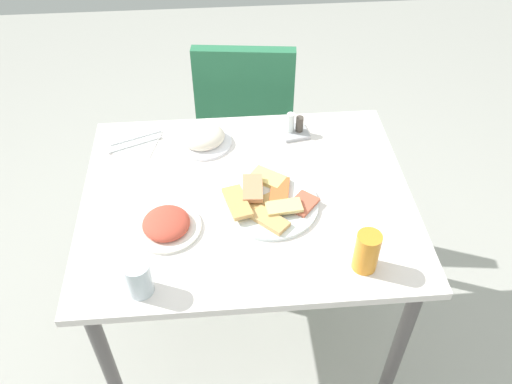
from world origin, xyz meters
The scene contains 12 objects.
ground_plane centered at (0.00, 0.00, 0.00)m, with size 6.00×6.00×0.00m, color #AFAEA6.
dining_table centered at (0.00, 0.00, 0.67)m, with size 1.01×0.82×0.77m.
dining_chair centered at (0.05, 0.75, 0.52)m, with size 0.47×0.47×0.91m.
pide_platter centered at (0.06, -0.05, 0.79)m, with size 0.30×0.30×0.05m.
salad_plate_greens centered at (-0.13, 0.27, 0.79)m, with size 0.19×0.19×0.07m.
salad_plate_rice centered at (-0.24, -0.12, 0.79)m, with size 0.20×0.20×0.05m.
soda_can centered at (0.29, -0.30, 0.83)m, with size 0.07×0.07×0.12m, color orange.
drinking_glass centered at (-0.30, -0.33, 0.82)m, with size 0.07×0.07×0.10m, color silver.
paper_napkin centered at (-0.36, 0.29, 0.77)m, with size 0.15×0.15×0.00m, color white.
fork centered at (-0.36, 0.27, 0.78)m, with size 0.19×0.02×0.01m, color silver.
spoon centered at (-0.36, 0.31, 0.78)m, with size 0.18×0.01×0.01m, color silver.
condiment_caddy centered at (0.19, 0.30, 0.80)m, with size 0.10×0.10×0.08m.
Camera 1 is at (-0.07, -1.18, 1.91)m, focal length 37.59 mm.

